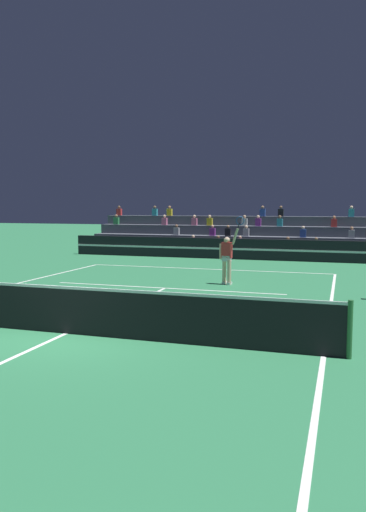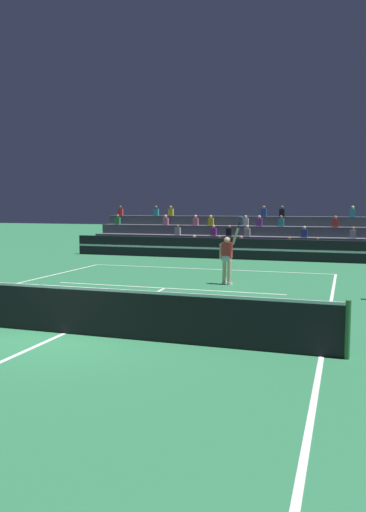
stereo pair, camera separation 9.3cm
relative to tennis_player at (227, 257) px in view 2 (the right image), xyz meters
The scene contains 7 objects.
ground_plane 8.16m from the tennis_player, 103.13° to the right, with size 120.00×120.00×0.00m, color #2D7A4C.
court_lines 8.16m from the tennis_player, 103.13° to the right, with size 11.10×23.90×0.01m.
tennis_net 8.11m from the tennis_player, 103.13° to the right, with size 12.00×0.10×1.10m.
sponsor_banner_wall 8.74m from the tennis_player, 102.18° to the left, with size 18.00×0.26×1.10m.
bleacher_stand 11.84m from the tennis_player, 98.92° to the left, with size 17.87×3.80×2.83m.
tennis_player is the anchor object (origin of this frame).
tennis_ball 3.69m from the tennis_player, 134.40° to the right, with size 0.07×0.07×0.07m, color #C6DB33.
Camera 2 is at (5.88, -9.46, 2.81)m, focal length 35.00 mm.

